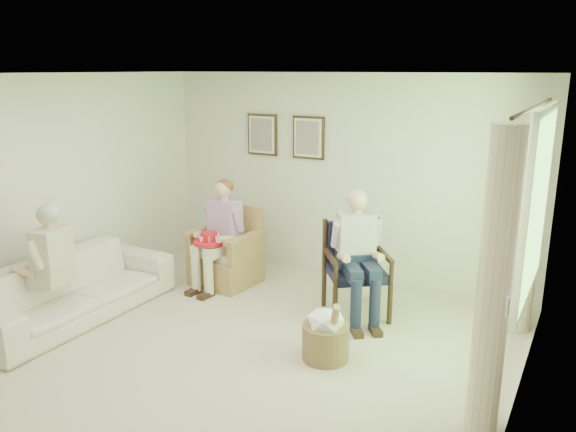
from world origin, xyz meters
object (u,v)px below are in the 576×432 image
(sofa, at_px, (74,288))
(red_hat, at_px, (209,240))
(wicker_armchair, at_px, (228,259))
(wood_armchair, at_px, (360,265))
(person_sofa, at_px, (45,259))
(hatbox, at_px, (326,334))
(person_wicker, at_px, (221,227))
(person_dark, at_px, (355,246))

(sofa, height_order, red_hat, red_hat)
(wicker_armchair, xyz_separation_m, wood_armchair, (1.80, -0.02, 0.24))
(person_sofa, xyz_separation_m, hatbox, (2.80, 0.81, -0.50))
(wicker_armchair, relative_size, person_wicker, 0.73)
(wood_armchair, distance_m, sofa, 3.13)
(wood_armchair, xyz_separation_m, person_wicker, (-1.80, -0.11, 0.21))
(red_hat, bearing_deg, hatbox, -22.68)
(sofa, distance_m, person_sofa, 0.52)
(wood_armchair, xyz_separation_m, red_hat, (-1.82, -0.32, 0.10))
(wood_armchair, bearing_deg, sofa, 174.06)
(wicker_armchair, xyz_separation_m, person_sofa, (-0.86, -1.97, 0.45))
(wood_armchair, bearing_deg, wicker_armchair, 141.70)
(sofa, distance_m, person_wicker, 1.81)
(wood_armchair, height_order, person_wicker, person_wicker)
(sofa, height_order, person_dark, person_dark)
(person_wicker, bearing_deg, red_hat, -91.20)
(hatbox, bearing_deg, wood_armchair, 96.97)
(sofa, bearing_deg, red_hat, -32.34)
(sofa, distance_m, red_hat, 1.60)
(person_dark, height_order, hatbox, person_dark)
(wood_armchair, bearing_deg, hatbox, -120.70)
(wood_armchair, distance_m, hatbox, 1.18)
(wicker_armchair, distance_m, person_sofa, 2.19)
(sofa, bearing_deg, person_sofa, -180.00)
(person_dark, distance_m, person_sofa, 3.20)
(person_wicker, distance_m, person_dark, 1.80)
(sofa, height_order, person_wicker, person_wicker)
(sofa, height_order, person_sofa, person_sofa)
(person_wicker, height_order, hatbox, person_wicker)
(person_sofa, bearing_deg, person_wicker, 140.45)
(wicker_armchair, relative_size, person_sofa, 0.74)
(sofa, relative_size, person_sofa, 1.74)
(sofa, xyz_separation_m, person_sofa, (0.00, -0.30, 0.42))
(wicker_armchair, xyz_separation_m, person_wicker, (0.00, -0.13, 0.45))
(wicker_armchair, distance_m, person_dark, 1.88)
(sofa, distance_m, hatbox, 2.84)
(person_wicker, xyz_separation_m, person_dark, (1.80, -0.06, 0.06))
(person_dark, bearing_deg, wood_armchair, 52.33)
(red_hat, relative_size, hatbox, 0.57)
(sofa, relative_size, person_dark, 1.64)
(wood_armchair, distance_m, person_dark, 0.31)
(person_wicker, distance_m, hatbox, 2.25)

